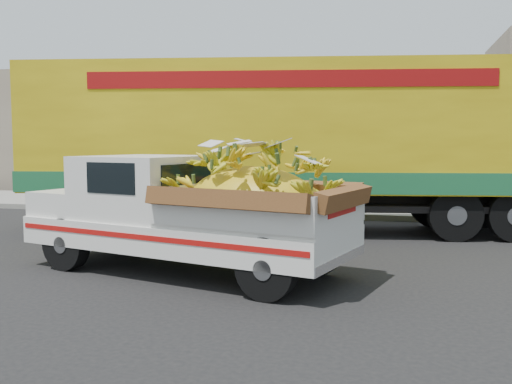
# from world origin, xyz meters

# --- Properties ---
(ground) EXTENTS (100.00, 100.00, 0.00)m
(ground) POSITION_xyz_m (0.00, 0.00, 0.00)
(ground) COLOR black
(ground) RESTS_ON ground
(curb) EXTENTS (60.00, 0.25, 0.15)m
(curb) POSITION_xyz_m (0.00, 6.86, 0.07)
(curb) COLOR gray
(curb) RESTS_ON ground
(sidewalk) EXTENTS (60.00, 4.00, 0.14)m
(sidewalk) POSITION_xyz_m (0.00, 8.96, 0.07)
(sidewalk) COLOR gray
(sidewalk) RESTS_ON ground
(building_left) EXTENTS (18.00, 6.00, 5.00)m
(building_left) POSITION_xyz_m (-8.00, 14.86, 2.50)
(building_left) COLOR gray
(building_left) RESTS_ON ground
(pickup_truck) EXTENTS (5.56, 3.21, 1.84)m
(pickup_truck) POSITION_xyz_m (0.53, -0.13, 0.99)
(pickup_truck) COLOR black
(pickup_truck) RESTS_ON ground
(semi_trailer) EXTENTS (12.07, 4.46, 3.80)m
(semi_trailer) POSITION_xyz_m (0.97, 4.42, 2.12)
(semi_trailer) COLOR black
(semi_trailer) RESTS_ON ground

